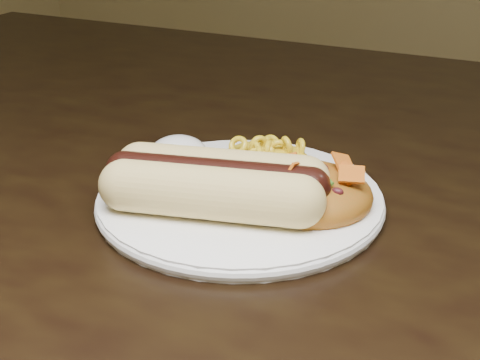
% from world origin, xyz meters
% --- Properties ---
extents(table, '(1.60, 0.90, 0.75)m').
position_xyz_m(table, '(0.00, 0.00, 0.66)').
color(table, black).
rests_on(table, floor).
extents(plate, '(0.23, 0.23, 0.01)m').
position_xyz_m(plate, '(-0.11, -0.06, 0.76)').
color(plate, white).
rests_on(plate, table).
extents(hotdog, '(0.14, 0.10, 0.04)m').
position_xyz_m(hotdog, '(-0.12, -0.09, 0.78)').
color(hotdog, '#DFCD80').
rests_on(hotdog, plate).
extents(mac_and_cheese, '(0.08, 0.08, 0.03)m').
position_xyz_m(mac_and_cheese, '(-0.11, -0.01, 0.78)').
color(mac_and_cheese, yellow).
rests_on(mac_and_cheese, plate).
extents(sour_cream, '(0.06, 0.06, 0.03)m').
position_xyz_m(sour_cream, '(-0.18, -0.03, 0.78)').
color(sour_cream, white).
rests_on(sour_cream, plate).
extents(taco_salad, '(0.10, 0.09, 0.04)m').
position_xyz_m(taco_salad, '(-0.06, -0.05, 0.78)').
color(taco_salad, red).
rests_on(taco_salad, plate).
extents(fork, '(0.05, 0.15, 0.00)m').
position_xyz_m(fork, '(-0.17, -0.04, 0.75)').
color(fork, white).
rests_on(fork, table).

